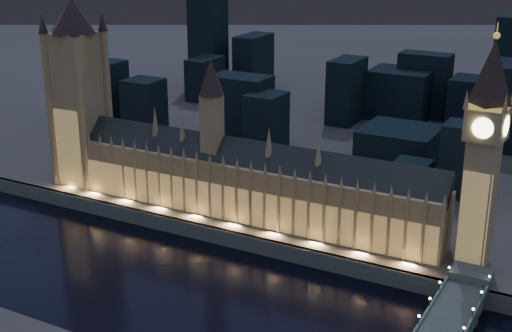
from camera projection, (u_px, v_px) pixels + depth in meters
The scene contains 7 objects.
ground_plane at pixel (185, 283), 309.73m from camera, with size 2000.00×2000.00×0.00m, color black.
north_bank at pixel (466, 67), 739.44m from camera, with size 2000.00×960.00×8.00m, color #414133.
embankment_wall at pixel (233, 239), 342.40m from camera, with size 2000.00×2.50×8.00m, color #415544.
palace_of_westminster at pixel (245, 181), 354.34m from camera, with size 202.00×22.16×78.00m.
victoria_tower at pixel (78, 83), 389.49m from camera, with size 31.68×31.68×114.38m.
elizabeth_tower at pixel (485, 137), 290.55m from camera, with size 18.00×18.00×103.91m.
city_backdrop at pixel (421, 99), 491.56m from camera, with size 471.68×215.63×88.11m.
Camera 1 is at (158.93, -227.27, 150.23)m, focal length 50.00 mm.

